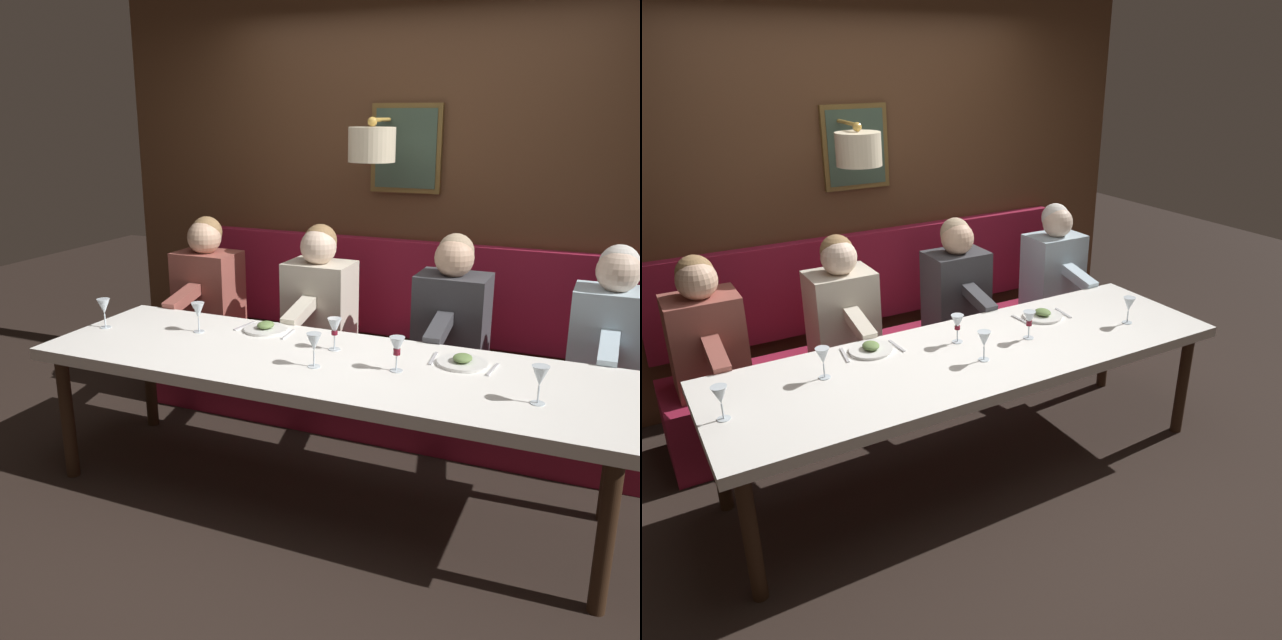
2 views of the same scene
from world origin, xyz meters
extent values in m
plane|color=black|center=(0.00, 0.00, 0.00)|extent=(12.00, 12.00, 0.00)
cube|color=white|center=(0.00, 0.00, 0.71)|extent=(0.90, 2.84, 0.06)
cylinder|color=#301E12|center=(-0.35, -1.32, 0.34)|extent=(0.07, 0.07, 0.68)
cylinder|color=#301E12|center=(-0.35, 1.32, 0.34)|extent=(0.07, 0.07, 0.68)
cylinder|color=#301E12|center=(0.35, -1.32, 0.34)|extent=(0.07, 0.07, 0.68)
cylinder|color=#301E12|center=(0.35, 1.32, 0.34)|extent=(0.07, 0.07, 0.68)
cube|color=maroon|center=(0.89, 0.00, 0.23)|extent=(0.52, 3.04, 0.45)
cube|color=#51331E|center=(1.48, 0.00, 1.45)|extent=(0.10, 4.24, 2.90)
cube|color=maroon|center=(1.39, 0.00, 0.77)|extent=(0.10, 3.04, 0.64)
cube|color=brown|center=(1.42, 0.05, 1.67)|extent=(0.04, 0.45, 0.54)
cube|color=#384C3D|center=(1.40, 0.05, 1.67)|extent=(0.01, 0.39, 0.48)
cylinder|color=#B78E3D|center=(1.25, 0.16, 1.84)|extent=(0.35, 0.02, 0.02)
cylinder|color=beige|center=(1.08, 0.16, 1.70)|extent=(0.28, 0.28, 0.20)
sphere|color=#B78E3D|center=(1.08, 0.16, 1.83)|extent=(0.06, 0.06, 0.06)
cube|color=silver|center=(0.89, -1.25, 0.73)|extent=(0.30, 0.40, 0.56)
sphere|color=beige|center=(0.87, -1.25, 1.11)|extent=(0.22, 0.22, 0.22)
sphere|color=silver|center=(0.90, -1.25, 1.14)|extent=(0.20, 0.20, 0.20)
cube|color=silver|center=(0.60, -1.25, 0.77)|extent=(0.33, 0.09, 0.14)
cube|color=#3D3D42|center=(0.89, -0.41, 0.73)|extent=(0.30, 0.40, 0.56)
sphere|color=#D1A889|center=(0.87, -0.41, 1.11)|extent=(0.22, 0.22, 0.22)
sphere|color=tan|center=(0.90, -0.41, 1.14)|extent=(0.20, 0.20, 0.20)
cube|color=#3D3D42|center=(0.60, -0.41, 0.77)|extent=(0.33, 0.09, 0.14)
cube|color=beige|center=(0.89, 0.41, 0.73)|extent=(0.30, 0.40, 0.56)
sphere|color=beige|center=(0.87, 0.41, 1.11)|extent=(0.22, 0.22, 0.22)
sphere|color=#937047|center=(0.90, 0.41, 1.14)|extent=(0.20, 0.20, 0.20)
cube|color=beige|center=(0.60, 0.41, 0.77)|extent=(0.33, 0.09, 0.14)
cube|color=#934C42|center=(0.89, 1.22, 0.73)|extent=(0.30, 0.40, 0.56)
sphere|color=#D1A889|center=(0.87, 1.22, 1.11)|extent=(0.22, 0.22, 0.22)
sphere|color=#937047|center=(0.90, 1.22, 1.14)|extent=(0.20, 0.20, 0.20)
cube|color=#934C42|center=(0.60, 1.22, 0.77)|extent=(0.33, 0.09, 0.14)
cylinder|color=white|center=(0.30, 0.47, 0.75)|extent=(0.24, 0.24, 0.01)
ellipsoid|color=#668447|center=(0.30, 0.47, 0.77)|extent=(0.11, 0.09, 0.04)
cube|color=silver|center=(0.28, 0.33, 0.74)|extent=(0.17, 0.03, 0.01)
cube|color=silver|center=(0.32, 0.62, 0.74)|extent=(0.18, 0.04, 0.01)
cylinder|color=white|center=(0.20, -0.63, 0.75)|extent=(0.24, 0.24, 0.01)
ellipsoid|color=#668447|center=(0.20, -0.63, 0.77)|extent=(0.11, 0.09, 0.04)
cube|color=silver|center=(0.18, -0.77, 0.74)|extent=(0.17, 0.03, 0.01)
cube|color=silver|center=(0.22, -0.48, 0.74)|extent=(0.18, 0.03, 0.01)
cylinder|color=silver|center=(0.13, 0.79, 0.74)|extent=(0.06, 0.06, 0.00)
cylinder|color=silver|center=(0.13, 0.79, 0.78)|extent=(0.01, 0.01, 0.07)
cone|color=silver|center=(0.13, 0.79, 0.86)|extent=(0.07, 0.07, 0.08)
cylinder|color=silver|center=(-0.13, -1.01, 0.74)|extent=(0.06, 0.06, 0.00)
cylinder|color=silver|center=(-0.13, -1.01, 0.78)|extent=(0.01, 0.01, 0.07)
cone|color=silver|center=(-0.13, -1.01, 0.86)|extent=(0.07, 0.07, 0.08)
cylinder|color=silver|center=(0.16, 0.01, 0.74)|extent=(0.06, 0.06, 0.00)
cylinder|color=silver|center=(0.16, 0.01, 0.78)|extent=(0.01, 0.01, 0.07)
cone|color=silver|center=(0.16, 0.01, 0.86)|extent=(0.07, 0.07, 0.08)
cylinder|color=maroon|center=(0.16, 0.01, 0.83)|extent=(0.03, 0.03, 0.02)
cylinder|color=silver|center=(-0.01, -0.37, 0.74)|extent=(0.06, 0.06, 0.00)
cylinder|color=silver|center=(-0.01, -0.37, 0.78)|extent=(0.01, 0.01, 0.07)
cone|color=silver|center=(-0.01, -0.37, 0.86)|extent=(0.07, 0.07, 0.08)
cylinder|color=maroon|center=(-0.01, -0.37, 0.83)|extent=(0.03, 0.03, 0.03)
cylinder|color=silver|center=(-0.01, 1.31, 0.74)|extent=(0.06, 0.06, 0.00)
cylinder|color=silver|center=(-0.01, 1.31, 0.78)|extent=(0.01, 0.01, 0.07)
cone|color=silver|center=(-0.01, 1.31, 0.86)|extent=(0.07, 0.07, 0.08)
cylinder|color=silver|center=(-0.11, 0.00, 0.74)|extent=(0.06, 0.06, 0.00)
cylinder|color=silver|center=(-0.11, 0.00, 0.78)|extent=(0.01, 0.01, 0.07)
cone|color=silver|center=(-0.11, 0.00, 0.86)|extent=(0.07, 0.07, 0.08)
camera|label=1|loc=(-2.86, -1.25, 1.87)|focal=38.67mm
camera|label=2|loc=(-2.62, 1.62, 2.24)|focal=35.32mm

